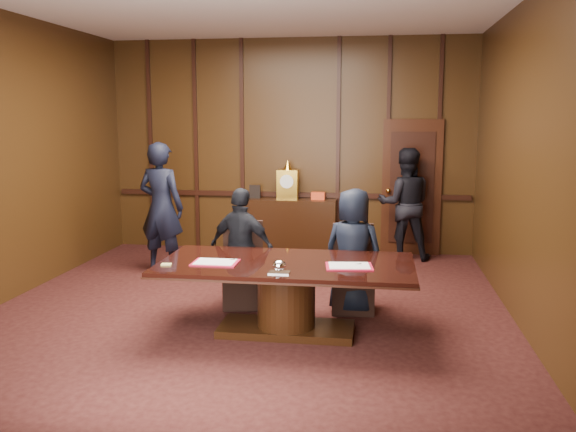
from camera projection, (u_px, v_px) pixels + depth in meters
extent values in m
plane|color=black|center=(245.00, 315.00, 6.95)|extent=(7.00, 7.00, 0.00)
cube|color=black|center=(290.00, 146.00, 10.08)|extent=(6.00, 0.04, 3.50)
cube|color=black|center=(99.00, 209.00, 3.25)|extent=(6.00, 0.04, 3.50)
cube|color=black|center=(530.00, 165.00, 6.23)|extent=(0.04, 7.00, 3.50)
cube|color=black|center=(289.00, 194.00, 10.18)|extent=(5.90, 0.05, 0.08)
cube|color=black|center=(411.00, 188.00, 9.86)|extent=(0.95, 0.06, 2.20)
sphere|color=gold|center=(388.00, 191.00, 9.85)|extent=(0.08, 0.08, 0.08)
cube|color=black|center=(288.00, 226.00, 10.06)|extent=(1.60, 0.45, 0.90)
cube|color=black|center=(246.00, 249.00, 10.23)|extent=(0.12, 0.40, 0.06)
cube|color=black|center=(330.00, 252.00, 10.02)|extent=(0.12, 0.40, 0.06)
cube|color=gold|center=(288.00, 184.00, 9.95)|extent=(0.34, 0.18, 0.48)
cylinder|color=white|center=(287.00, 181.00, 9.84)|extent=(0.22, 0.03, 0.22)
cone|color=gold|center=(288.00, 165.00, 9.90)|extent=(0.14, 0.14, 0.16)
cube|color=black|center=(255.00, 192.00, 10.07)|extent=(0.18, 0.04, 0.22)
cube|color=#EA411B|center=(318.00, 196.00, 9.92)|extent=(0.22, 0.12, 0.12)
cube|color=black|center=(286.00, 329.00, 6.37)|extent=(1.40, 0.60, 0.08)
cylinder|color=black|center=(286.00, 297.00, 6.32)|extent=(0.60, 0.60, 0.62)
cube|color=black|center=(286.00, 267.00, 6.27)|extent=(2.62, 1.32, 0.02)
cube|color=black|center=(286.00, 265.00, 6.26)|extent=(2.60, 1.30, 0.06)
cube|color=#B4102B|center=(215.00, 263.00, 6.21)|extent=(0.46, 0.34, 0.01)
cube|color=white|center=(215.00, 262.00, 6.21)|extent=(0.40, 0.28, 0.01)
cube|color=#B4102B|center=(349.00, 266.00, 6.05)|extent=(0.50, 0.38, 0.01)
cube|color=white|center=(349.00, 266.00, 6.05)|extent=(0.43, 0.33, 0.01)
cube|color=white|center=(279.00, 272.00, 5.82)|extent=(0.20, 0.14, 0.01)
ellipsoid|color=white|center=(279.00, 267.00, 5.81)|extent=(0.13, 0.13, 0.10)
cube|color=#D6C369|center=(166.00, 264.00, 6.13)|extent=(0.11, 0.08, 0.01)
cube|color=black|center=(243.00, 287.00, 7.27)|extent=(0.57, 0.57, 0.46)
cube|color=black|center=(243.00, 243.00, 7.40)|extent=(0.48, 0.16, 0.55)
cylinder|color=black|center=(223.00, 300.00, 7.12)|extent=(0.04, 0.04, 0.23)
cylinder|color=black|center=(263.00, 292.00, 7.45)|extent=(0.04, 0.04, 0.23)
cube|color=black|center=(353.00, 291.00, 7.08)|extent=(0.52, 0.52, 0.46)
cube|color=black|center=(353.00, 246.00, 7.21)|extent=(0.48, 0.10, 0.55)
cylinder|color=black|center=(334.00, 305.00, 6.93)|extent=(0.04, 0.04, 0.23)
cylinder|color=black|center=(370.00, 297.00, 7.26)|extent=(0.04, 0.04, 0.23)
imported|color=black|center=(242.00, 248.00, 7.14)|extent=(0.90, 0.58, 1.42)
imported|color=black|center=(353.00, 251.00, 6.95)|extent=(0.80, 0.64, 1.44)
imported|color=black|center=(161.00, 207.00, 8.77)|extent=(0.76, 0.58, 1.89)
imported|color=black|center=(405.00, 204.00, 9.56)|extent=(0.89, 0.71, 1.76)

